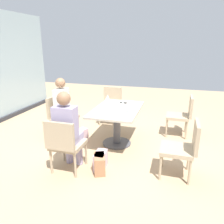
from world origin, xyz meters
The scene contains 19 objects.
ground_plane centered at (0.00, 0.00, 0.00)m, with size 12.00×12.00×0.00m, color tan.
dining_table_main centered at (0.00, 0.00, 0.54)m, with size 1.33×0.84×0.73m.
chair_far_left centered at (-1.19, 0.48, 0.50)m, with size 0.50×0.46×0.87m.
chair_near_window centered at (0.00, 1.22, 0.50)m, with size 0.46×0.51×0.87m.
chair_far_right centered at (1.19, 0.48, 0.50)m, with size 0.50×0.46×0.87m.
chair_front_right centered at (0.80, -1.22, 0.50)m, with size 0.46×0.50×0.87m.
chair_front_left centered at (-0.80, -1.22, 0.50)m, with size 0.46×0.50×0.87m.
person_far_left centered at (-1.08, 0.48, 0.70)m, with size 0.39×0.34×1.26m.
person_near_window centered at (0.00, 1.11, 0.70)m, with size 0.34×0.39×1.26m.
wine_glass_0 centered at (-0.24, 0.16, 0.86)m, with size 0.07×0.07×0.18m.
wine_glass_1 centered at (-0.01, 0.23, 0.86)m, with size 0.07×0.07×0.18m.
wine_glass_2 centered at (-0.17, -0.26, 0.86)m, with size 0.07×0.07×0.18m.
wine_glass_3 centered at (0.31, 0.28, 0.86)m, with size 0.07×0.07×0.18m.
wine_glass_4 centered at (-0.10, -0.13, 0.86)m, with size 0.07×0.07×0.18m.
coffee_cup centered at (0.02, 0.11, 0.78)m, with size 0.08×0.08×0.09m, color white.
cell_phone_on_table centered at (0.42, -0.02, 0.73)m, with size 0.07×0.14×0.01m, color black.
handbag_0 centered at (-1.05, -0.01, 0.14)m, with size 0.30×0.16×0.28m, color #A3704C.
handbag_1 centered at (-0.17, 0.71, 0.14)m, with size 0.30×0.16×0.28m, color beige.
handbag_2 centered at (-0.95, 0.01, 0.14)m, with size 0.30×0.16×0.28m, color beige.
Camera 1 is at (-3.84, -1.04, 1.91)m, focal length 35.12 mm.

